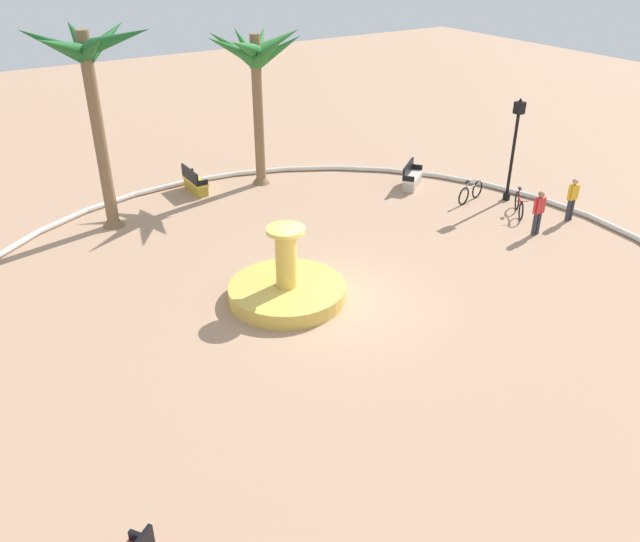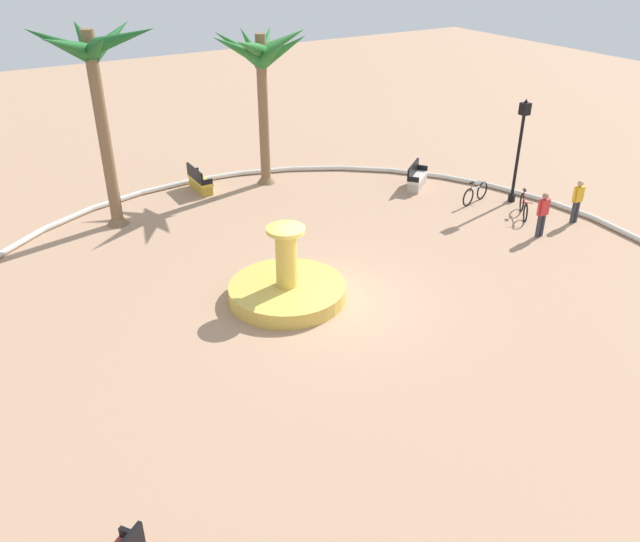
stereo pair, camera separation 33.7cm
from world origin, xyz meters
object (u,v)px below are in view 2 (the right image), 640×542
Objects in this scene: bicycle_red_frame at (475,193)px; person_cyclist_helmet at (578,199)px; palm_tree_near_fountain at (94,72)px; palm_tree_by_curb at (261,63)px; bench_east at (417,179)px; bicycle_by_lamppost at (524,207)px; lamppost at (520,143)px; person_cyclist_photo at (543,212)px; bench_north at (200,183)px; fountain at (287,289)px.

person_cyclist_helmet is (-3.28, -1.79, 0.52)m from bicycle_red_frame.
palm_tree_near_fountain is 6.60m from palm_tree_by_curb.
palm_tree_near_fountain reaches higher than bench_east.
bicycle_red_frame is at bearing -112.66° from palm_tree_near_fountain.
bicycle_by_lamppost is (-8.13, -6.60, -4.51)m from palm_tree_by_curb.
bench_east is at bearing 19.14° from bicycle_by_lamppost.
lamppost is 2.46m from bicycle_by_lamppost.
palm_tree_by_curb reaches higher than bench_east.
bench_east is 0.98× the size of person_cyclist_photo.
bench_north is (4.28, 7.78, 0.00)m from bench_east.
palm_tree_near_fountain is at bearing 67.04° from lamppost.
person_cyclist_helmet is at bearing -151.39° from bicycle_red_frame.
lamppost is at bearing -115.74° from bicycle_red_frame.
bench_north is 13.30m from person_cyclist_photo.
palm_tree_near_fountain is 15.74m from bicycle_by_lamppost.
bicycle_red_frame is (-6.75, -8.70, 0.04)m from bench_north.
bench_north is at bearing -68.01° from palm_tree_near_fountain.
bench_north is at bearing 61.19° from bench_east.
palm_tree_by_curb is 3.87× the size of person_cyclist_photo.
palm_tree_by_curb is at bearing 43.99° from bicycle_red_frame.
lamppost is 2.49× the size of person_cyclist_photo.
lamppost reaches higher than bicycle_red_frame.
palm_tree_near_fountain is 15.34m from lamppost.
fountain is 10.22m from bench_east.
bench_east is at bearing -118.81° from bench_north.
palm_tree_near_fountain is at bearing 61.40° from bicycle_by_lamppost.
fountain is 0.55× the size of palm_tree_by_curb.
person_cyclist_helmet reaches higher than bicycle_red_frame.
fountain is 9.73m from palm_tree_near_fountain.
fountain is at bearing 100.08° from lamppost.
person_cyclist_helmet is at bearing -133.72° from bench_north.
bench_north is at bearing 47.01° from bicycle_by_lamppost.
bench_north is 1.17× the size of bicycle_by_lamppost.
fountain reaches higher than bench_east.
lamppost reaches higher than person_cyclist_helmet.
bench_north is 0.96× the size of bicycle_red_frame.
bicycle_by_lamppost is at bearing 41.08° from person_cyclist_helmet.
palm_tree_by_curb is 4.57× the size of bicycle_by_lamppost.
bicycle_by_lamppost is (-7.14, -13.11, -5.01)m from palm_tree_near_fountain.
bicycle_red_frame is 3.51m from person_cyclist_photo.
bench_north is (1.53, -3.80, -5.05)m from palm_tree_near_fountain.
bench_east is at bearing -60.09° from fountain.
bench_north is 0.99× the size of person_cyclist_helmet.
palm_tree_by_curb is 11.95m from person_cyclist_photo.
lamppost is 3.53m from person_cyclist_photo.
bicycle_by_lamppost is 0.85× the size of person_cyclist_helmet.
person_cyclist_helmet is at bearing -93.25° from fountain.
palm_tree_near_fountain reaches higher than person_cyclist_helmet.
fountain is 10.63m from palm_tree_by_curb.
palm_tree_by_curb is at bearing -23.22° from fountain.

